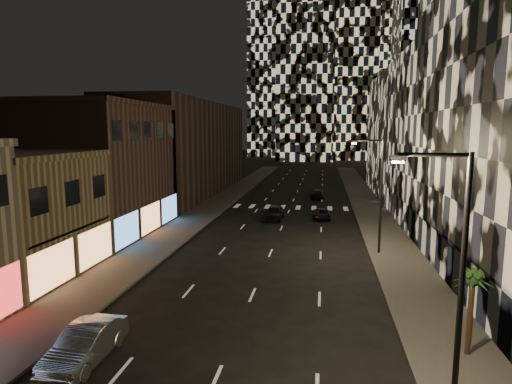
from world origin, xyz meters
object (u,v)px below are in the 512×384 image
(streetlight_far, at_px, (378,188))
(car_dark_rightlane, at_px, (322,214))
(streetlight_near, at_px, (455,269))
(car_dark_oncoming, at_px, (317,194))
(palm_tree, at_px, (472,285))
(car_silver_parked, at_px, (85,345))
(car_dark_midlane, at_px, (274,212))

(streetlight_far, bearing_deg, car_dark_rightlane, 108.31)
(streetlight_near, relative_size, car_dark_oncoming, 1.96)
(car_dark_rightlane, bearing_deg, streetlight_far, -74.44)
(streetlight_far, distance_m, palm_tree, 15.81)
(streetlight_near, bearing_deg, palm_tree, 64.81)
(car_dark_oncoming, xyz_separation_m, car_dark_rightlane, (0.68, -14.92, -0.11))
(streetlight_near, height_order, palm_tree, streetlight_near)
(car_silver_parked, height_order, car_dark_midlane, car_silver_parked)
(car_silver_parked, xyz_separation_m, car_dark_midlane, (4.61, 30.70, -0.01))
(streetlight_far, distance_m, car_dark_midlane, 16.13)
(streetlight_near, height_order, streetlight_far, same)
(streetlight_near, height_order, car_dark_midlane, streetlight_near)
(car_dark_midlane, bearing_deg, car_dark_rightlane, 12.47)
(car_silver_parked, relative_size, palm_tree, 1.25)
(car_dark_midlane, bearing_deg, car_dark_oncoming, 75.88)
(car_dark_rightlane, xyz_separation_m, palm_tree, (6.46, -28.69, 2.72))
(car_dark_oncoming, bearing_deg, car_dark_midlane, 73.76)
(car_dark_midlane, bearing_deg, streetlight_near, -71.76)
(car_dark_midlane, distance_m, palm_tree, 30.16)
(car_dark_midlane, distance_m, car_dark_rightlane, 5.29)
(car_dark_midlane, xyz_separation_m, car_dark_rightlane, (5.19, 0.99, -0.22))
(car_silver_parked, distance_m, palm_tree, 16.72)
(car_dark_oncoming, bearing_deg, car_silver_parked, 78.53)
(streetlight_near, height_order, car_dark_rightlane, streetlight_near)
(car_dark_oncoming, height_order, palm_tree, palm_tree)
(car_silver_parked, distance_m, car_dark_rightlane, 33.17)
(car_silver_parked, bearing_deg, streetlight_near, -5.52)
(car_dark_midlane, height_order, car_dark_rightlane, car_dark_midlane)
(car_dark_midlane, bearing_deg, palm_tree, -65.47)
(streetlight_near, xyz_separation_m, car_dark_oncoming, (-5.04, 48.08, -4.69))
(car_dark_oncoming, relative_size, car_dark_rightlane, 1.15)
(streetlight_far, xyz_separation_m, palm_tree, (2.10, -15.53, -2.08))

